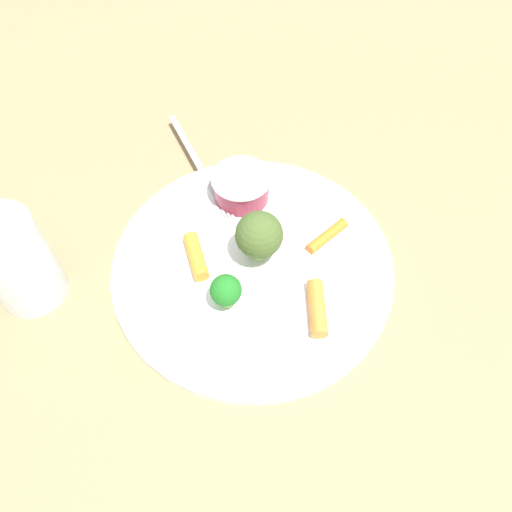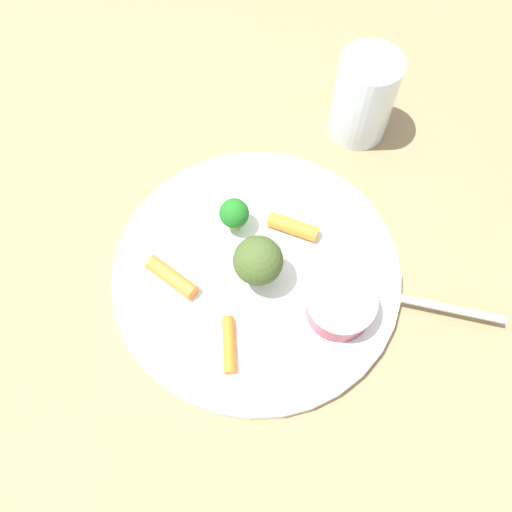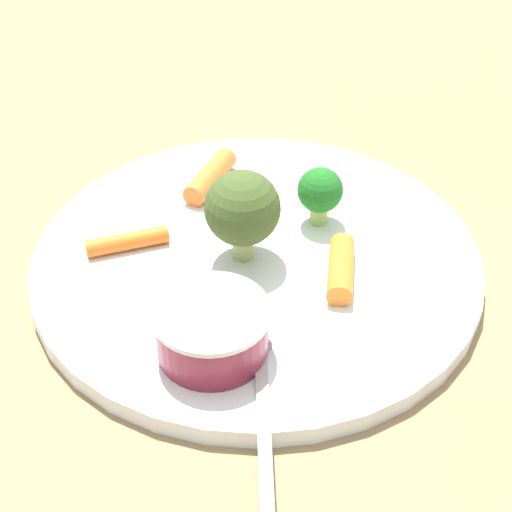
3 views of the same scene
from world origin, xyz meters
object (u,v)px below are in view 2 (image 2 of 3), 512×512
(plate, at_px, (256,271))
(carrot_stick_2, at_px, (229,344))
(carrot_stick_0, at_px, (293,227))
(carrot_stick_1, at_px, (171,275))
(sauce_cup, at_px, (340,306))
(fork, at_px, (404,299))
(broccoli_floret_1, at_px, (234,214))
(broccoli_floret_0, at_px, (262,260))
(drinking_glass, at_px, (364,97))

(plate, relative_size, carrot_stick_2, 5.41)
(carrot_stick_0, relative_size, carrot_stick_1, 0.93)
(carrot_stick_0, bearing_deg, sauce_cup, -74.24)
(fork, bearing_deg, carrot_stick_2, -173.26)
(sauce_cup, bearing_deg, carrot_stick_1, 159.01)
(carrot_stick_1, xyz_separation_m, fork, (0.21, -0.05, -0.01))
(broccoli_floret_1, distance_m, carrot_stick_0, 0.06)
(broccoli_floret_0, xyz_separation_m, fork, (0.13, -0.04, -0.03))
(broccoli_floret_1, distance_m, drinking_glass, 0.19)
(carrot_stick_2, distance_m, drinking_glass, 0.29)
(carrot_stick_2, bearing_deg, broccoli_floret_0, 58.18)
(carrot_stick_1, height_order, carrot_stick_2, carrot_stick_1)
(sauce_cup, relative_size, broccoli_floret_1, 1.58)
(broccoli_floret_1, xyz_separation_m, carrot_stick_2, (-0.02, -0.12, -0.02))
(broccoli_floret_0, xyz_separation_m, carrot_stick_1, (-0.08, 0.01, -0.03))
(carrot_stick_1, relative_size, fork, 0.32)
(plate, xyz_separation_m, carrot_stick_2, (-0.04, -0.07, 0.01))
(carrot_stick_1, bearing_deg, broccoli_floret_0, -7.78)
(plate, bearing_deg, drinking_glass, 49.42)
(carrot_stick_2, bearing_deg, carrot_stick_0, 54.33)
(plate, xyz_separation_m, sauce_cup, (0.07, -0.05, 0.02))
(broccoli_floret_1, bearing_deg, broccoli_floret_0, -73.63)
(broccoli_floret_1, xyz_separation_m, carrot_stick_1, (-0.07, -0.05, -0.02))
(plate, bearing_deg, broccoli_floret_0, -70.17)
(fork, bearing_deg, carrot_stick_1, 165.51)
(broccoli_floret_0, distance_m, carrot_stick_2, 0.08)
(sauce_cup, distance_m, fork, 0.06)
(broccoli_floret_0, height_order, drinking_glass, drinking_glass)
(broccoli_floret_1, height_order, carrot_stick_2, broccoli_floret_1)
(carrot_stick_2, bearing_deg, plate, 63.57)
(broccoli_floret_0, relative_size, broccoli_floret_1, 1.51)
(sauce_cup, xyz_separation_m, carrot_stick_0, (-0.03, 0.09, -0.01))
(plate, xyz_separation_m, broccoli_floret_1, (-0.01, 0.05, 0.03))
(drinking_glass, bearing_deg, sauce_cup, -108.29)
(broccoli_floret_1, distance_m, fork, 0.18)
(plate, relative_size, broccoli_floret_1, 7.03)
(fork, bearing_deg, drinking_glass, 87.74)
(carrot_stick_0, height_order, drinking_glass, drinking_glass)
(broccoli_floret_1, xyz_separation_m, carrot_stick_0, (0.06, -0.01, -0.02))
(plate, height_order, drinking_glass, drinking_glass)
(plate, bearing_deg, carrot_stick_0, 40.88)
(plate, relative_size, drinking_glass, 2.84)
(carrot_stick_0, distance_m, carrot_stick_2, 0.13)
(drinking_glass, bearing_deg, carrot_stick_0, -127.62)
(sauce_cup, relative_size, fork, 0.37)
(sauce_cup, relative_size, carrot_stick_0, 1.24)
(fork, bearing_deg, plate, 158.23)
(broccoli_floret_0, height_order, fork, broccoli_floret_0)
(drinking_glass, bearing_deg, carrot_stick_1, -143.94)
(drinking_glass, bearing_deg, plate, -130.58)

